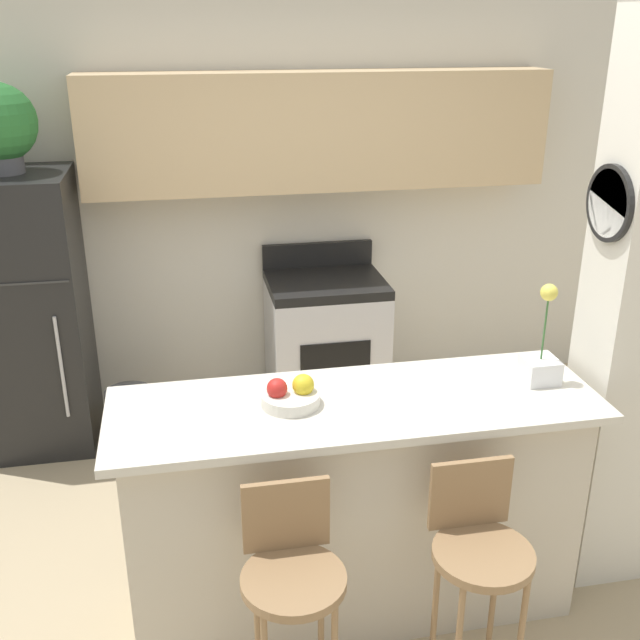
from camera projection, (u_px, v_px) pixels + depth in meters
name	position (u px, v px, depth m)	size (l,w,h in m)	color
ground_plane	(352.00, 603.00, 3.37)	(14.00, 14.00, 0.00)	tan
wall_back	(295.00, 178.00, 4.73)	(5.60, 0.38, 2.55)	silver
pillar_right	(634.00, 316.00, 3.15)	(0.38, 0.32, 2.55)	silver
counter_bar	(354.00, 507.00, 3.17)	(1.97, 0.63, 1.03)	beige
refrigerator	(27.00, 314.00, 4.40)	(0.65, 0.69, 1.65)	black
stove_range	(326.00, 344.00, 4.90)	(0.73, 0.62, 1.07)	silver
bar_stool_left	(292.00, 577.00, 2.60)	(0.37, 0.37, 0.95)	olive
bar_stool_right	(479.00, 552.00, 2.73)	(0.37, 0.37, 0.95)	olive
orchid_vase	(541.00, 359.00, 3.11)	(0.14, 0.14, 0.43)	white
fruit_bowl	(291.00, 395.00, 2.94)	(0.23, 0.23, 0.12)	silver
trash_bin	(131.00, 419.00, 4.53)	(0.28, 0.28, 0.38)	#59595B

